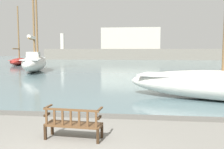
% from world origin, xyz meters
% --- Properties ---
extents(harbor_water, '(100.00, 80.00, 0.08)m').
position_xyz_m(harbor_water, '(0.00, 44.00, 0.04)').
color(harbor_water, slate).
rests_on(harbor_water, ground).
extents(quay_edge_kerb, '(40.00, 0.30, 0.12)m').
position_xyz_m(quay_edge_kerb, '(0.00, 3.85, 0.06)').
color(quay_edge_kerb, '#5B5954').
rests_on(quay_edge_kerb, ground).
extents(park_bench, '(1.64, 0.64, 0.92)m').
position_xyz_m(park_bench, '(-0.13, 1.50, 0.47)').
color(park_bench, '#322113').
rests_on(park_bench, ground).
extents(sailboat_outer_port, '(4.85, 10.78, 11.87)m').
position_xyz_m(sailboat_outer_port, '(-10.28, 21.66, 1.21)').
color(sailboat_outer_port, silver).
rests_on(sailboat_outer_port, harbor_water).
extents(sailboat_far_starboard, '(4.10, 9.06, 9.35)m').
position_xyz_m(sailboat_far_starboard, '(-18.03, 33.07, 0.74)').
color(sailboat_far_starboard, maroon).
rests_on(sailboat_far_starboard, harbor_water).
extents(far_breakwater, '(45.04, 2.40, 7.76)m').
position_xyz_m(far_breakwater, '(-0.53, 55.62, 2.64)').
color(far_breakwater, slate).
rests_on(far_breakwater, ground).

